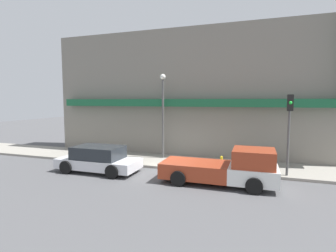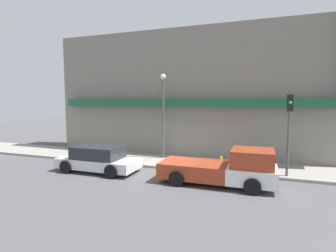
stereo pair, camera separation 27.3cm
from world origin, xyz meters
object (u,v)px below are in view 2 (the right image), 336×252
(fire_hydrant, at_px, (221,162))
(parked_car, at_px, (98,159))
(pickup_truck, at_px, (225,169))
(traffic_light, at_px, (289,121))
(street_lamp, at_px, (163,106))

(fire_hydrant, bearing_deg, parked_car, -160.03)
(pickup_truck, xyz_separation_m, traffic_light, (2.79, 1.90, 2.14))
(traffic_light, bearing_deg, fire_hydrant, 172.82)
(pickup_truck, xyz_separation_m, street_lamp, (-4.49, 3.83, 2.79))
(pickup_truck, distance_m, parked_car, 6.86)
(fire_hydrant, xyz_separation_m, traffic_light, (3.30, -0.42, 2.41))
(fire_hydrant, bearing_deg, street_lamp, 159.09)
(parked_car, bearing_deg, fire_hydrant, 19.72)
(street_lamp, height_order, traffic_light, street_lamp)
(pickup_truck, relative_size, parked_car, 1.18)
(pickup_truck, bearing_deg, street_lamp, 139.24)
(parked_car, xyz_separation_m, street_lamp, (2.37, 3.83, 2.86))
(parked_car, relative_size, street_lamp, 0.83)
(pickup_truck, distance_m, traffic_light, 4.00)
(parked_car, height_order, fire_hydrant, parked_car)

